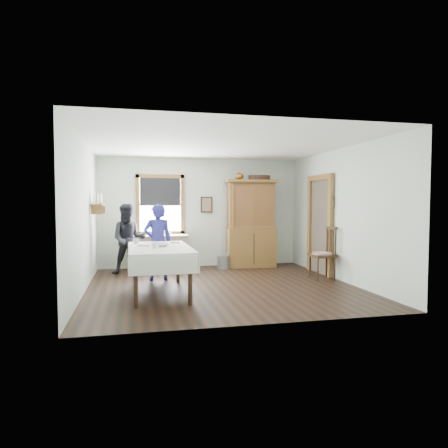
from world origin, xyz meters
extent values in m
cube|color=black|center=(0.00, 0.00, 0.01)|extent=(5.00, 5.00, 0.01)
cube|color=white|center=(0.00, 0.00, 2.70)|extent=(5.00, 5.00, 0.01)
cube|color=silver|center=(0.00, 2.50, 1.35)|extent=(5.00, 0.01, 2.70)
cube|color=silver|center=(0.00, -2.50, 1.35)|extent=(5.00, 0.01, 2.70)
cube|color=silver|center=(-2.50, 0.00, 1.35)|extent=(0.01, 5.00, 2.70)
cube|color=silver|center=(2.50, 0.00, 1.35)|extent=(0.01, 5.00, 2.70)
cube|color=white|center=(-1.00, 2.48, 1.55)|extent=(1.00, 0.02, 1.30)
cube|color=brown|center=(-1.00, 2.46, 2.25)|extent=(1.18, 0.06, 0.09)
cube|color=brown|center=(-1.00, 2.46, 0.85)|extent=(1.18, 0.06, 0.09)
cube|color=brown|center=(-1.54, 2.46, 1.55)|extent=(0.09, 0.06, 1.48)
cube|color=brown|center=(-0.46, 2.46, 1.55)|extent=(0.09, 0.06, 1.48)
cube|color=black|center=(-1.00, 2.44, 1.86)|extent=(0.98, 0.03, 0.67)
cube|color=#4C4236|center=(2.47, 0.85, 1.05)|extent=(0.03, 0.90, 2.10)
cube|color=brown|center=(2.44, 0.34, 1.05)|extent=(0.08, 0.12, 2.10)
cube|color=brown|center=(2.44, 1.36, 1.05)|extent=(0.08, 0.12, 2.10)
cube|color=brown|center=(2.44, 0.85, 2.16)|extent=(0.08, 1.14, 0.12)
cube|color=brown|center=(-2.37, 1.50, 1.55)|extent=(0.24, 1.00, 0.04)
cube|color=brown|center=(-2.37, 1.10, 1.45)|extent=(0.22, 0.03, 0.18)
cube|color=brown|center=(-2.37, 1.90, 1.45)|extent=(0.22, 0.03, 0.18)
cube|color=tan|center=(-2.37, 1.20, 1.68)|extent=(0.03, 0.22, 0.24)
cylinder|color=silver|center=(-2.37, 1.85, 1.68)|extent=(0.12, 0.12, 0.22)
cube|color=#382213|center=(0.15, 2.46, 1.55)|extent=(0.30, 0.04, 0.40)
torus|color=black|center=(2.45, 0.30, 1.72)|extent=(0.01, 0.27, 0.27)
cube|color=tan|center=(-1.09, 2.18, 0.41)|extent=(1.46, 0.59, 0.83)
cube|color=brown|center=(1.21, 2.13, 1.08)|extent=(1.31, 0.68, 2.16)
cube|color=silver|center=(-1.20, -0.41, 0.41)|extent=(1.13, 2.09, 0.83)
cube|color=#382213|center=(2.20, 0.21, 0.55)|extent=(0.54, 0.54, 1.11)
cube|color=gray|center=(0.47, 1.91, 0.17)|extent=(0.34, 0.34, 0.34)
cube|color=#976D44|center=(0.82, 2.04, 0.10)|extent=(0.38, 0.30, 0.20)
imported|color=navy|center=(-1.16, 0.83, 0.73)|extent=(0.55, 0.37, 1.45)
imported|color=black|center=(-1.75, 1.66, 0.73)|extent=(0.74, 0.59, 1.46)
imported|color=silver|center=(-1.60, 0.22, 0.88)|extent=(0.16, 0.16, 0.10)
imported|color=silver|center=(-1.30, -0.63, 0.87)|extent=(0.10, 0.10, 0.09)
imported|color=silver|center=(-1.14, -0.38, 0.86)|extent=(0.27, 0.27, 0.05)
imported|color=#786750|center=(-1.30, 2.16, 0.84)|extent=(0.27, 0.29, 0.02)
imported|color=silver|center=(-0.86, 2.13, 0.86)|extent=(0.26, 0.26, 0.06)
imported|color=silver|center=(-2.37, 1.55, 1.60)|extent=(0.22, 0.22, 0.05)
camera|label=1|loc=(-1.61, -7.41, 1.59)|focal=32.00mm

